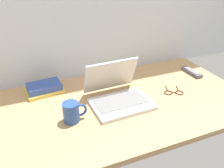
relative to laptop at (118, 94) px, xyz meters
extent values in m
cube|color=tan|center=(-0.08, -0.02, -0.06)|extent=(1.60, 0.76, 0.03)
cube|color=silver|center=(0.00, -0.05, -0.04)|extent=(0.32, 0.23, 0.02)
cube|color=slate|center=(0.00, -0.03, -0.03)|extent=(0.27, 0.15, 0.00)
cube|color=silver|center=(0.00, 0.09, 0.07)|extent=(0.30, 0.09, 0.19)
cube|color=beige|center=(0.00, 0.09, 0.07)|extent=(0.27, 0.07, 0.17)
cylinder|color=#26478C|center=(-0.27, -0.08, 0.00)|extent=(0.08, 0.08, 0.10)
torus|color=#26478C|center=(-0.23, -0.08, 0.00)|extent=(0.07, 0.01, 0.07)
cylinder|color=brown|center=(-0.27, -0.08, 0.05)|extent=(0.07, 0.07, 0.00)
cube|color=#4C4C51|center=(0.59, 0.12, -0.03)|extent=(0.05, 0.16, 0.02)
cube|color=slate|center=(0.59, 0.12, -0.02)|extent=(0.03, 0.12, 0.00)
torus|color=#591E19|center=(0.30, -0.04, -0.04)|extent=(0.06, 0.06, 0.01)
torus|color=#591E19|center=(0.36, -0.06, -0.04)|extent=(0.06, 0.06, 0.01)
cube|color=#591E19|center=(0.33, -0.05, -0.04)|extent=(0.02, 0.01, 0.00)
cube|color=#591E19|center=(0.32, 0.01, -0.04)|extent=(0.03, 0.06, 0.00)
cube|color=#591E19|center=(0.38, -0.02, -0.04)|extent=(0.03, 0.06, 0.00)
cube|color=#D8BF4C|center=(-0.35, 0.24, -0.04)|extent=(0.23, 0.16, 0.02)
cube|color=#334C99|center=(-0.35, 0.24, -0.01)|extent=(0.19, 0.13, 0.03)
camera|label=1|loc=(-0.43, -0.97, 0.64)|focal=37.03mm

